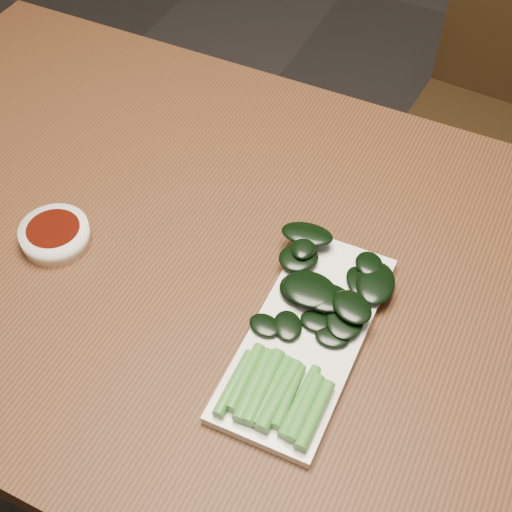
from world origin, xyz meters
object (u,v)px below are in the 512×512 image
object	(u,v)px
table	(246,293)
sauce_bowl	(55,235)
serving_plate	(307,336)
gai_lan	(307,324)
chair_far	(507,117)

from	to	relation	value
table	sauce_bowl	xyz separation A→B (m)	(-0.25, -0.08, 0.09)
serving_plate	gai_lan	world-z (taller)	gai_lan
chair_far	serving_plate	size ratio (longest dim) A/B	2.80
table	gai_lan	bearing A→B (deg)	-31.33
table	serving_plate	bearing A→B (deg)	-32.45
chair_far	gai_lan	bearing A→B (deg)	-93.36
table	serving_plate	size ratio (longest dim) A/B	4.40
sauce_bowl	table	bearing A→B (deg)	18.36
serving_plate	sauce_bowl	bearing A→B (deg)	-179.30
table	sauce_bowl	size ratio (longest dim) A/B	14.68
sauce_bowl	serving_plate	size ratio (longest dim) A/B	0.30
chair_far	gai_lan	xyz separation A→B (m)	(-0.11, -0.89, 0.29)
table	gai_lan	world-z (taller)	gai_lan
chair_far	serving_plate	xyz separation A→B (m)	(-0.11, -0.90, 0.27)
chair_far	sauce_bowl	xyz separation A→B (m)	(-0.49, -0.90, 0.28)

